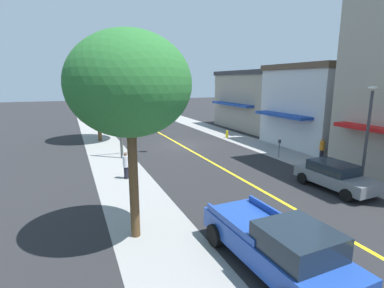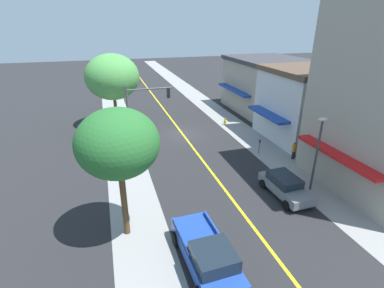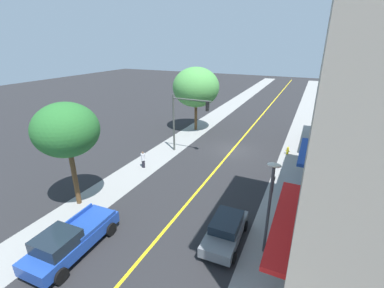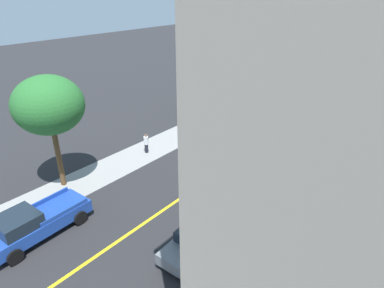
# 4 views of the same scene
# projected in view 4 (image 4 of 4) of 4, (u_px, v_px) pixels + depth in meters

# --- Properties ---
(ground_plane) EXTENTS (140.00, 140.00, 0.00)m
(ground_plane) POSITION_uv_depth(u_px,v_px,m) (262.00, 142.00, 28.80)
(ground_plane) COLOR #262628
(sidewalk_left) EXTENTS (3.27, 126.00, 0.01)m
(sidewalk_left) POSITION_uv_depth(u_px,v_px,m) (340.00, 165.00, 25.08)
(sidewalk_left) COLOR gray
(sidewalk_left) RESTS_ON ground
(sidewalk_right) EXTENTS (3.27, 126.00, 0.01)m
(sidewalk_right) POSITION_uv_depth(u_px,v_px,m) (202.00, 124.00, 32.51)
(sidewalk_right) COLOR gray
(sidewalk_right) RESTS_ON ground
(road_centerline_stripe) EXTENTS (0.20, 126.00, 0.00)m
(road_centerline_stripe) POSITION_uv_depth(u_px,v_px,m) (262.00, 142.00, 28.80)
(road_centerline_stripe) COLOR yellow
(road_centerline_stripe) RESTS_ON ground
(street_tree_left_near) EXTENTS (4.29, 4.29, 7.49)m
(street_tree_left_near) POSITION_uv_depth(u_px,v_px,m) (49.00, 105.00, 20.27)
(street_tree_left_near) COLOR brown
(street_tree_left_near) RESTS_ON ground
(street_tree_right_corner) EXTENTS (5.94, 5.94, 8.18)m
(street_tree_right_corner) POSITION_uv_depth(u_px,v_px,m) (232.00, 58.00, 33.60)
(street_tree_right_corner) COLOR brown
(street_tree_right_corner) RESTS_ON ground
(fire_hydrant) EXTENTS (0.44, 0.24, 0.82)m
(fire_hydrant) POSITION_uv_depth(u_px,v_px,m) (334.00, 150.00, 26.42)
(fire_hydrant) COLOR yellow
(fire_hydrant) RESTS_ON ground
(parking_meter) EXTENTS (0.12, 0.18, 1.37)m
(parking_meter) POSITION_uv_depth(u_px,v_px,m) (288.00, 190.00, 20.37)
(parking_meter) COLOR #4C4C51
(parking_meter) RESTS_ON ground
(traffic_light_mast) EXTENTS (4.28, 0.32, 6.13)m
(traffic_light_mast) POSITION_uv_depth(u_px,v_px,m) (203.00, 94.00, 27.73)
(traffic_light_mast) COLOR #474C47
(traffic_light_mast) RESTS_ON ground
(street_lamp) EXTENTS (0.70, 0.36, 5.52)m
(street_lamp) POSITION_uv_depth(u_px,v_px,m) (242.00, 211.00, 14.29)
(street_lamp) COLOR #38383D
(street_lamp) RESTS_ON ground
(grey_sedan_left_curb) EXTENTS (2.11, 4.36, 1.46)m
(grey_sedan_left_curb) POSITION_uv_depth(u_px,v_px,m) (198.00, 239.00, 16.68)
(grey_sedan_left_curb) COLOR slate
(grey_sedan_left_curb) RESTS_ON ground
(blue_pickup_truck) EXTENTS (2.47, 5.58, 1.80)m
(blue_pickup_truck) POSITION_uv_depth(u_px,v_px,m) (34.00, 223.00, 17.61)
(blue_pickup_truck) COLOR #1E429E
(blue_pickup_truck) RESTS_ON ground
(pedestrian_orange_shirt) EXTENTS (0.36, 0.36, 1.63)m
(pedestrian_orange_shirt) POSITION_uv_depth(u_px,v_px,m) (315.00, 222.00, 17.72)
(pedestrian_orange_shirt) COLOR black
(pedestrian_orange_shirt) RESTS_ON ground
(pedestrian_white_shirt) EXTENTS (0.37, 0.37, 1.61)m
(pedestrian_white_shirt) POSITION_uv_depth(u_px,v_px,m) (146.00, 143.00, 26.67)
(pedestrian_white_shirt) COLOR black
(pedestrian_white_shirt) RESTS_ON ground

